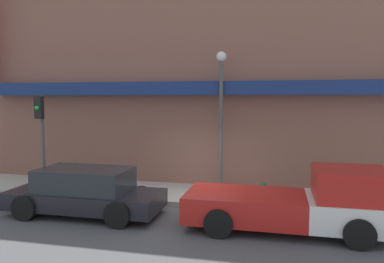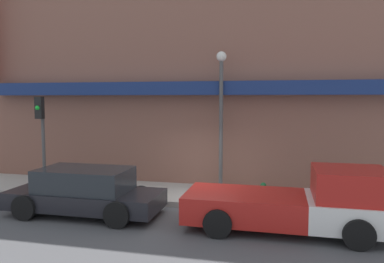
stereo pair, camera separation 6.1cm
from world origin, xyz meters
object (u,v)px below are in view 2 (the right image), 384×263
object	(u,v)px
fire_hydrant	(263,192)
traffic_light	(41,125)
street_lamp	(221,103)
parked_car	(85,192)
pickup_truck	(300,203)

from	to	relation	value
fire_hydrant	traffic_light	size ratio (longest dim) A/B	0.18
street_lamp	parked_car	bearing A→B (deg)	-138.19
pickup_truck	fire_hydrant	bearing A→B (deg)	114.26
pickup_truck	fire_hydrant	world-z (taller)	pickup_truck
parked_car	fire_hydrant	world-z (taller)	parked_car
parked_car	fire_hydrant	xyz separation A→B (m)	(5.21, 2.14, -0.22)
pickup_truck	parked_car	xyz separation A→B (m)	(-6.27, 0.00, -0.06)
parked_car	traffic_light	xyz separation A→B (m)	(-2.80, 1.95, 1.82)
pickup_truck	street_lamp	bearing A→B (deg)	127.06
fire_hydrant	street_lamp	distance (m)	3.45
fire_hydrant	parked_car	bearing A→B (deg)	-157.70
street_lamp	traffic_light	xyz separation A→B (m)	(-6.43, -1.30, -0.82)
parked_car	fire_hydrant	bearing A→B (deg)	20.46
parked_car	street_lamp	world-z (taller)	street_lamp
parked_car	fire_hydrant	size ratio (longest dim) A/B	7.75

